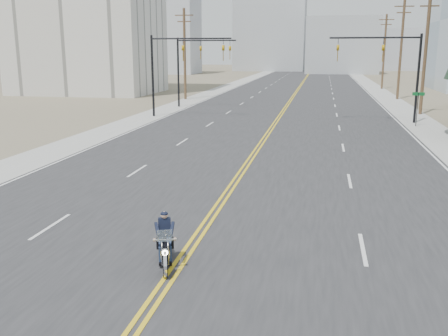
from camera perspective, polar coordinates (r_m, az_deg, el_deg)
ground_plane at (r=12.22m, az=-7.79°, el=-14.59°), size 400.00×400.00×0.00m
road at (r=80.48m, az=8.58°, el=9.06°), size 20.00×200.00×0.01m
sidewalk_left at (r=81.81m, az=0.41°, el=9.27°), size 3.00×200.00×0.01m
sidewalk_right at (r=80.78m, az=16.85°, el=8.66°), size 3.00×200.00×0.01m
traffic_mast_left at (r=44.05m, az=-5.67°, el=12.21°), size 7.10×0.26×7.00m
traffic_mast_right at (r=42.54m, az=18.70°, el=11.56°), size 7.10×0.26×7.00m
traffic_mast_far at (r=51.84m, az=-3.45°, el=12.33°), size 6.10×0.26×7.00m
street_sign at (r=41.01m, az=21.26°, el=6.93°), size 0.90×0.06×2.62m
utility_pole_c at (r=49.00m, az=22.05°, el=12.36°), size 2.20×0.30×11.00m
utility_pole_d at (r=63.82m, az=19.58°, el=12.78°), size 2.20×0.30×11.50m
utility_pole_e at (r=80.68m, az=17.85°, el=12.66°), size 2.20×0.30×11.00m
utility_pole_left at (r=60.39m, az=-4.52°, el=13.01°), size 2.20×0.30×10.50m
haze_bldg_a at (r=131.13m, az=-6.28°, el=15.49°), size 14.00×12.00×22.00m
haze_bldg_b at (r=135.27m, az=13.31°, el=13.46°), size 18.00×14.00×14.00m
haze_bldg_d at (r=151.18m, az=5.35°, el=15.97°), size 20.00×15.00×26.00m
haze_bldg_e at (r=161.61m, az=19.17°, el=12.65°), size 14.00×14.00×12.00m
haze_bldg_f at (r=150.12m, az=-10.14°, el=13.93°), size 12.00×12.00×16.00m
motorcyclist at (r=13.60m, az=-6.77°, el=-8.21°), size 1.33×2.03×1.46m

